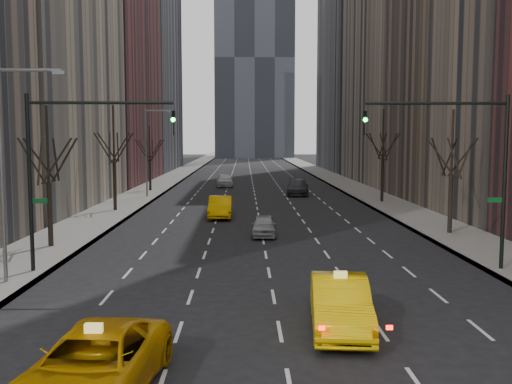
{
  "coord_description": "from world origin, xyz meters",
  "views": [
    {
      "loc": [
        -1.13,
        -13.78,
        6.2
      ],
      "look_at": [
        -0.55,
        14.48,
        3.5
      ],
      "focal_mm": 40.0,
      "sensor_mm": 36.0,
      "label": 1
    }
  ],
  "objects": [
    {
      "name": "far_car_white",
      "position": [
        -3.63,
        58.33,
        0.86
      ],
      "size": [
        2.25,
        5.13,
        1.72
      ],
      "primitive_type": "imported",
      "rotation": [
        0.0,
        0.0,
        0.05
      ],
      "color": "silver",
      "rests_on": "ground"
    },
    {
      "name": "traffic_mast_right",
      "position": [
        9.11,
        12.0,
        5.49
      ],
      "size": [
        6.69,
        0.39,
        8.0
      ],
      "color": "black",
      "rests_on": "ground"
    },
    {
      "name": "sidewalk_right",
      "position": [
        12.25,
        70.0,
        0.07
      ],
      "size": [
        4.5,
        320.0,
        0.15
      ],
      "primitive_type": "cube",
      "color": "slate",
      "rests_on": "ground"
    },
    {
      "name": "bld_left_deep",
      "position": [
        -21.5,
        96.0,
        30.0
      ],
      "size": [
        14.0,
        30.0,
        60.0
      ],
      "primitive_type": "cube",
      "color": "#5C5D61",
      "rests_on": "ground"
    },
    {
      "name": "streetlight_far",
      "position": [
        -10.84,
        45.0,
        5.62
      ],
      "size": [
        2.83,
        0.22,
        9.0
      ],
      "color": "slate",
      "rests_on": "ground"
    },
    {
      "name": "tree_rw_c",
      "position": [
        12.0,
        40.0,
        4.04
      ],
      "size": [
        3.36,
        3.5,
        8.74
      ],
      "color": "black",
      "rests_on": "ground"
    },
    {
      "name": "streetlight_near",
      "position": [
        -10.84,
        10.0,
        5.62
      ],
      "size": [
        2.83,
        0.22,
        9.0
      ],
      "color": "slate",
      "rests_on": "ground"
    },
    {
      "name": "silver_sedan_ahead",
      "position": [
        0.09,
        21.89,
        0.66
      ],
      "size": [
        1.7,
        3.95,
        1.33
      ],
      "primitive_type": "imported",
      "rotation": [
        0.0,
        0.0,
        -0.03
      ],
      "color": "#93959A",
      "rests_on": "ground"
    },
    {
      "name": "far_suv_grey",
      "position": [
        4.67,
        47.75,
        0.83
      ],
      "size": [
        2.92,
        5.97,
        1.67
      ],
      "primitive_type": "imported",
      "rotation": [
        0.0,
        0.0,
        -0.1
      ],
      "color": "#2B2C30",
      "rests_on": "ground"
    },
    {
      "name": "taxi_sedan",
      "position": [
        1.96,
        4.14,
        0.85
      ],
      "size": [
        2.25,
        5.3,
        1.7
      ],
      "primitive_type": "imported",
      "rotation": [
        0.0,
        0.0,
        -0.09
      ],
      "color": "#F6C105",
      "rests_on": "ground"
    },
    {
      "name": "bld_left_far",
      "position": [
        -21.5,
        66.0,
        22.0
      ],
      "size": [
        14.0,
        28.0,
        44.0
      ],
      "primitive_type": "cube",
      "color": "brown",
      "rests_on": "ground"
    },
    {
      "name": "sidewalk_left",
      "position": [
        -12.25,
        70.0,
        0.07
      ],
      "size": [
        4.5,
        320.0,
        0.15
      ],
      "primitive_type": "cube",
      "color": "slate",
      "rests_on": "ground"
    },
    {
      "name": "tree_rw_b",
      "position": [
        12.0,
        22.0,
        3.72
      ],
      "size": [
        3.36,
        3.5,
        7.82
      ],
      "color": "black",
      "rests_on": "ground"
    },
    {
      "name": "tree_lw_d",
      "position": [
        -12.0,
        52.0,
        3.56
      ],
      "size": [
        3.36,
        3.5,
        7.36
      ],
      "color": "black",
      "rests_on": "ground"
    },
    {
      "name": "far_taxi",
      "position": [
        -3.0,
        30.25,
        0.83
      ],
      "size": [
        1.77,
        5.02,
        1.65
      ],
      "primitive_type": "imported",
      "rotation": [
        0.0,
        0.0,
        0.01
      ],
      "color": "#FFB705",
      "rests_on": "ground"
    },
    {
      "name": "taxi_suv",
      "position": [
        -4.72,
        -0.63,
        0.8
      ],
      "size": [
        3.25,
        6.03,
        1.61
      ],
      "primitive_type": "imported",
      "rotation": [
        0.0,
        0.0,
        -0.1
      ],
      "color": "#D59304",
      "rests_on": "ground"
    },
    {
      "name": "tree_lw_c",
      "position": [
        -12.0,
        34.0,
        4.04
      ],
      "size": [
        3.36,
        3.5,
        8.74
      ],
      "color": "black",
      "rests_on": "ground"
    },
    {
      "name": "bld_right_deep",
      "position": [
        21.5,
        95.0,
        29.0
      ],
      "size": [
        14.0,
        30.0,
        58.0
      ],
      "primitive_type": "cube",
      "color": "#5C5D61",
      "rests_on": "ground"
    },
    {
      "name": "tree_lw_b",
      "position": [
        -12.0,
        18.0,
        3.72
      ],
      "size": [
        3.36,
        3.5,
        7.82
      ],
      "color": "black",
      "rests_on": "ground"
    },
    {
      "name": "traffic_mast_left",
      "position": [
        -9.11,
        12.0,
        5.49
      ],
      "size": [
        6.69,
        0.39,
        8.0
      ],
      "color": "black",
      "rests_on": "ground"
    }
  ]
}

